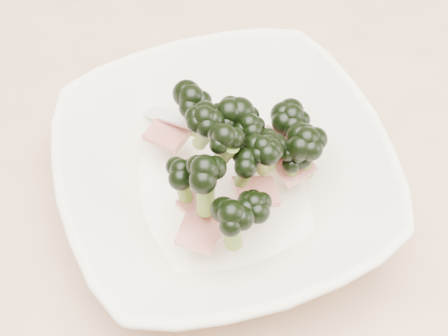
{
  "coord_description": "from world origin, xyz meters",
  "views": [
    {
      "loc": [
        -0.04,
        -0.33,
        1.27
      ],
      "look_at": [
        -0.01,
        -0.01,
        0.8
      ],
      "focal_mm": 50.0,
      "sensor_mm": 36.0,
      "label": 1
    }
  ],
  "objects": [
    {
      "name": "broccoli_dish",
      "position": [
        -0.0,
        -0.01,
        0.79
      ],
      "size": [
        0.36,
        0.36,
        0.13
      ],
      "color": "silver",
      "rests_on": "dining_table"
    },
    {
      "name": "dining_table",
      "position": [
        0.0,
        0.0,
        0.65
      ],
      "size": [
        1.2,
        0.8,
        0.75
      ],
      "color": "tan",
      "rests_on": "ground"
    }
  ]
}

